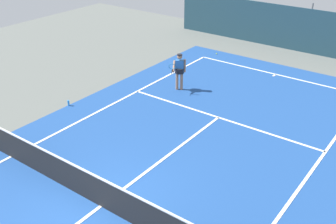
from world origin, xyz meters
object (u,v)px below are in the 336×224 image
at_px(water_bottle, 69,103).
at_px(tennis_net, 100,191).
at_px(tennis_ball_near_player, 217,54).
at_px(tennis_player, 179,69).

bearing_deg(water_bottle, tennis_net, -33.79).
bearing_deg(tennis_net, water_bottle, 146.21).
height_order(tennis_net, water_bottle, tennis_net).
bearing_deg(tennis_ball_near_player, tennis_player, -78.39).
height_order(tennis_net, tennis_ball_near_player, tennis_net).
height_order(tennis_net, tennis_player, tennis_player).
distance_m(tennis_net, tennis_player, 8.16).
distance_m(tennis_ball_near_player, water_bottle, 9.24).
xyz_separation_m(tennis_ball_near_player, water_bottle, (-1.67, -9.08, 0.09)).
relative_size(tennis_player, tennis_ball_near_player, 24.85).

